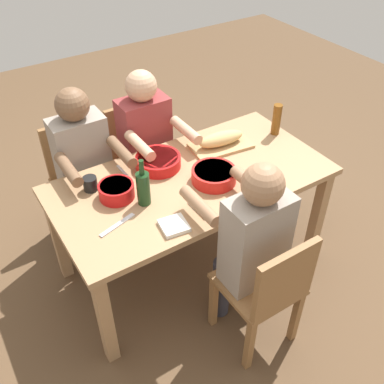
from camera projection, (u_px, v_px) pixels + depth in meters
ground_plane at (192, 260)px, 3.13m from camera, size 8.00×8.00×0.00m
dining_table at (192, 189)px, 2.72m from camera, size 1.69×0.86×0.74m
chair_far_left at (80, 174)px, 3.12m from camera, size 0.40×0.40×0.85m
diner_far_left at (85, 162)px, 2.86m from camera, size 0.41×0.53×1.20m
chair_far_center at (138, 154)px, 3.31m from camera, size 0.40×0.40×0.85m
diner_far_center at (148, 141)px, 3.06m from camera, size 0.41×0.53×1.20m
chair_near_center at (268, 289)px, 2.33m from camera, size 0.40×0.40×0.85m
diner_near_center at (250, 239)px, 2.32m from camera, size 0.41×0.53×1.20m
serving_bowl_pasta at (116, 190)px, 2.49m from camera, size 0.20×0.20×0.09m
serving_bowl_salad at (214, 175)px, 2.61m from camera, size 0.27×0.27×0.08m
serving_bowl_fruit at (158, 161)px, 2.73m from camera, size 0.28×0.28×0.07m
cutting_board at (221, 146)px, 2.92m from camera, size 0.42×0.26×0.02m
bread_loaf at (221, 139)px, 2.88m from camera, size 0.33×0.15×0.09m
wine_bottle at (143, 188)px, 2.41m from camera, size 0.08×0.08×0.29m
beer_bottle at (277, 120)px, 2.99m from camera, size 0.06×0.06×0.22m
wine_glass at (270, 171)px, 2.52m from camera, size 0.08×0.08×0.17m
cup_far_left at (90, 184)px, 2.55m from camera, size 0.08×0.08×0.08m
fork_far_left at (124, 172)px, 2.70m from camera, size 0.02×0.17×0.01m
fork_near_center at (197, 211)px, 2.42m from camera, size 0.02×0.17×0.01m
carving_knife at (117, 225)px, 2.33m from camera, size 0.23×0.09×0.01m
napkin_stack at (174, 226)px, 2.32m from camera, size 0.16×0.16×0.02m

